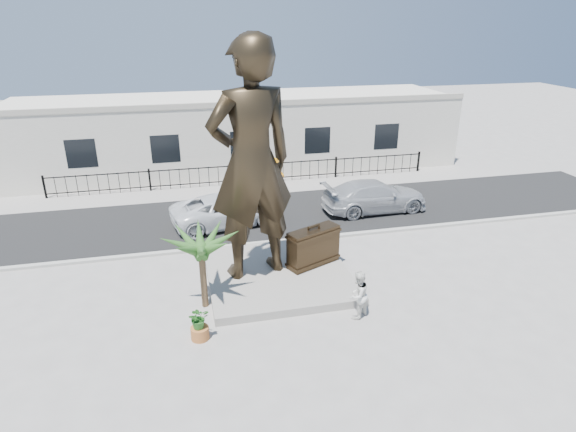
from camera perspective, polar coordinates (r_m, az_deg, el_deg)
name	(u,v)px	position (r m, az deg, el deg)	size (l,w,h in m)	color
ground	(301,297)	(17.19, 1.53, -9.62)	(100.00, 100.00, 0.00)	#9E9991
street	(261,214)	(24.18, -3.21, 0.29)	(40.00, 7.00, 0.01)	black
curb	(275,242)	(21.01, -1.54, -3.10)	(40.00, 0.25, 0.12)	#A5A399
far_sidewalk	(249,188)	(27.88, -4.65, 3.33)	(40.00, 2.50, 0.02)	#9E9991
plinth	(278,275)	(18.27, -1.18, -6.97)	(5.20, 5.20, 0.30)	gray
fence	(247,174)	(28.44, -4.93, 4.97)	(22.00, 0.10, 1.20)	black
building	(236,132)	(32.05, -6.15, 9.90)	(28.00, 7.00, 4.40)	silver
statue	(251,162)	(16.63, -4.40, 6.35)	(3.08, 2.02, 8.46)	black
suitcase	(313,247)	(18.39, 3.03, -3.66)	(2.09, 0.67, 1.47)	black
tourist	(358,295)	(15.91, 8.29, -9.25)	(0.80, 0.63, 1.66)	white
car_white	(227,210)	(22.85, -7.21, 0.76)	(2.42, 5.24, 1.46)	silver
car_silver	(375,196)	(24.66, 10.24, 2.35)	(2.17, 5.34, 1.55)	#A6A8AA
worker	(275,172)	(27.73, -1.61, 5.20)	(1.12, 0.64, 1.73)	orange
palm_tree	(205,305)	(16.99, -9.75, -10.41)	(1.80, 1.80, 3.20)	#29521E
planter	(200,333)	(15.38, -10.39, -13.48)	(0.56, 0.56, 0.40)	#A65E2B
shrub	(199,318)	(15.06, -10.54, -11.80)	(0.62, 0.54, 0.69)	#266220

